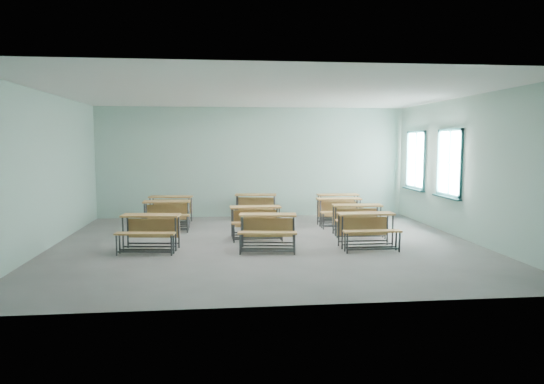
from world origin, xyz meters
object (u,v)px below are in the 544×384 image
at_px(desk_unit_r1c2, 358,215).
at_px(desk_unit_r3c2, 339,203).
at_px(desk_unit_r0c1, 268,226).
at_px(desk_unit_r0c2, 367,225).
at_px(desk_unit_r2c2, 340,208).
at_px(desk_unit_r0c0, 150,227).
at_px(desk_unit_r3c0, 170,205).
at_px(desk_unit_r1c1, 256,217).
at_px(desk_unit_r3c1, 256,203).
at_px(desk_unit_r2c0, 167,211).

xyz_separation_m(desk_unit_r1c2, desk_unit_r3c2, (0.13, 2.32, 0.00)).
bearing_deg(desk_unit_r3c2, desk_unit_r0c1, -124.45).
distance_m(desk_unit_r0c2, desk_unit_r2c2, 2.68).
bearing_deg(desk_unit_r0c0, desk_unit_r3c0, 95.88).
distance_m(desk_unit_r0c0, desk_unit_r3c0, 3.43).
bearing_deg(desk_unit_r0c1, desk_unit_r1c2, 36.53).
bearing_deg(desk_unit_r3c2, desk_unit_r2c2, -103.71).
bearing_deg(desk_unit_r1c1, desk_unit_r3c0, 130.07).
bearing_deg(desk_unit_r2c2, desk_unit_r1c1, -149.33).
distance_m(desk_unit_r0c1, desk_unit_r3c2, 4.31).
relative_size(desk_unit_r0c0, desk_unit_r1c2, 1.03).
distance_m(desk_unit_r0c1, desk_unit_r3c1, 3.88).
distance_m(desk_unit_r2c0, desk_unit_r2c2, 4.44).
relative_size(desk_unit_r0c2, desk_unit_r3c1, 0.92).
relative_size(desk_unit_r2c2, desk_unit_r3c0, 0.93).
xyz_separation_m(desk_unit_r0c2, desk_unit_r1c1, (-2.20, 1.29, 0.00)).
relative_size(desk_unit_r0c1, desk_unit_r3c1, 0.99).
bearing_deg(desk_unit_r3c2, desk_unit_r0c0, -145.24).
height_order(desk_unit_r0c0, desk_unit_r2c2, same).
height_order(desk_unit_r1c2, desk_unit_r2c2, same).
bearing_deg(desk_unit_r2c0, desk_unit_r1c1, -31.34).
bearing_deg(desk_unit_r3c1, desk_unit_r1c2, -41.84).
bearing_deg(desk_unit_r0c1, desk_unit_r0c0, -177.43).
distance_m(desk_unit_r0c1, desk_unit_r1c2, 2.58).
xyz_separation_m(desk_unit_r0c0, desk_unit_r2c2, (4.52, 2.44, 0.00)).
height_order(desk_unit_r0c0, desk_unit_r3c0, same).
xyz_separation_m(desk_unit_r0c1, desk_unit_r3c1, (0.04, 3.88, 0.00)).
relative_size(desk_unit_r0c2, desk_unit_r3c0, 0.93).
bearing_deg(desk_unit_r0c2, desk_unit_r3c2, 84.98).
height_order(desk_unit_r0c0, desk_unit_r0c2, same).
height_order(desk_unit_r0c0, desk_unit_r2c0, same).
bearing_deg(desk_unit_r2c0, desk_unit_r2c2, 0.86).
relative_size(desk_unit_r1c2, desk_unit_r2c2, 1.03).
relative_size(desk_unit_r2c0, desk_unit_r3c1, 0.93).
distance_m(desk_unit_r0c2, desk_unit_r2c0, 5.04).
height_order(desk_unit_r1c1, desk_unit_r2c0, same).
height_order(desk_unit_r2c2, desk_unit_r3c0, same).
height_order(desk_unit_r1c1, desk_unit_r1c2, same).
distance_m(desk_unit_r0c1, desk_unit_r0c2, 2.05).
bearing_deg(desk_unit_r3c0, desk_unit_r2c2, -5.10).
bearing_deg(desk_unit_r2c2, desk_unit_r2c0, -178.92).
bearing_deg(desk_unit_r1c2, desk_unit_r0c0, -163.25).
xyz_separation_m(desk_unit_r0c2, desk_unit_r3c0, (-4.36, 3.67, 0.00)).
xyz_separation_m(desk_unit_r1c1, desk_unit_r2c0, (-2.14, 1.27, 0.00)).
relative_size(desk_unit_r0c1, desk_unit_r1c1, 1.05).
relative_size(desk_unit_r0c1, desk_unit_r1c2, 1.03).
height_order(desk_unit_r1c2, desk_unit_r3c0, same).
relative_size(desk_unit_r1c1, desk_unit_r3c0, 0.95).
distance_m(desk_unit_r0c2, desk_unit_r1c1, 2.55).
bearing_deg(desk_unit_r2c2, desk_unit_r3c2, 77.05).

